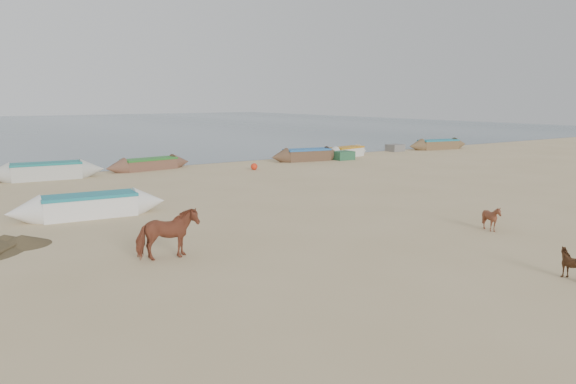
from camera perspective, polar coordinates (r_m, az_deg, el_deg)
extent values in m
plane|color=tan|center=(19.05, 6.79, -4.63)|extent=(140.00, 140.00, 0.00)
plane|color=slate|center=(96.79, -27.06, 5.81)|extent=(160.00, 160.00, 0.00)
imported|color=brown|center=(16.68, -12.16, -4.21)|extent=(1.85, 1.03, 1.49)
imported|color=brown|center=(21.02, 19.97, -2.52)|extent=(1.08, 1.05, 0.92)
imported|color=brown|center=(16.43, 27.20, -6.56)|extent=(0.91, 0.97, 0.78)
sphere|color=red|center=(36.51, -3.46, 2.60)|extent=(0.44, 0.44, 0.44)
cube|color=gray|center=(36.24, -23.57, 1.86)|extent=(1.20, 1.10, 0.56)
cube|color=#295C3B|center=(42.67, 5.58, 3.72)|extent=(1.50, 1.20, 0.64)
cube|color=slate|center=(50.02, 10.82, 4.43)|extent=(1.30, 1.20, 0.60)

